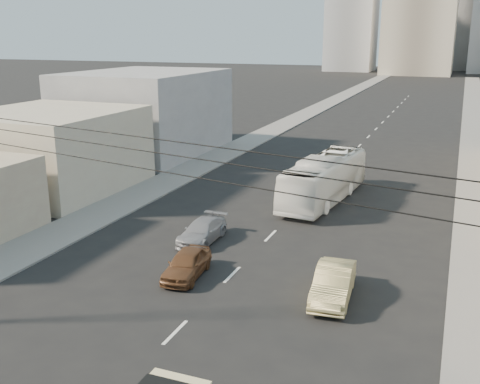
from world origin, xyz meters
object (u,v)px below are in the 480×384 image
Objects in this scene: city_bus at (324,179)px; sedan_grey at (202,231)px; sedan_brown at (187,264)px; sedan_tan at (333,283)px.

sedan_grey is (-4.58, -10.69, -0.99)m from city_bus.
sedan_tan reaches higher than sedan_brown.
city_bus reaches higher than sedan_grey.
sedan_brown is 0.86× the size of sedan_tan.
sedan_grey is at bearing -107.00° from city_bus.
city_bus is 2.55× the size of sedan_tan.
sedan_tan is at bearing -69.03° from city_bus.
sedan_tan is at bearing -4.10° from sedan_brown.
sedan_brown is at bearing 177.51° from sedan_tan.
city_bus is at bearing 66.63° from sedan_grey.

